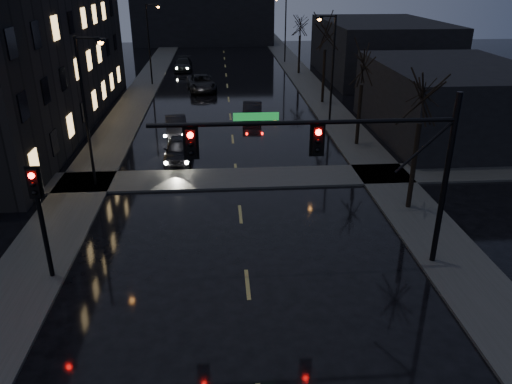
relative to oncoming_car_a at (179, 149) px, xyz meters
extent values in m
cube|color=#2D2D2B|center=(-5.02, 13.10, -0.66)|extent=(3.00, 140.00, 0.12)
cube|color=#2D2D2B|center=(11.98, 13.10, -0.66)|extent=(3.00, 140.00, 0.12)
cube|color=#2D2D2B|center=(3.48, -3.40, -0.66)|extent=(40.00, 3.00, 0.12)
cube|color=black|center=(18.98, 4.10, 1.78)|extent=(10.00, 14.00, 5.00)
cube|color=black|center=(20.48, 26.10, 2.28)|extent=(12.00, 18.00, 6.00)
cube|color=black|center=(0.48, 56.10, 3.28)|extent=(22.00, 10.00, 8.00)
cylinder|color=black|center=(11.08, -12.90, 2.78)|extent=(0.22, 0.22, 7.00)
cylinder|color=black|center=(5.58, -12.90, 5.28)|extent=(11.00, 0.16, 0.16)
cylinder|color=black|center=(10.08, -12.90, 4.28)|extent=(2.05, 0.10, 2.05)
cube|color=#0C591E|center=(3.88, -12.90, 5.53)|extent=(1.60, 0.04, 0.28)
cube|color=black|center=(1.58, -12.90, 4.63)|extent=(0.35, 0.28, 1.05)
sphere|color=#FF0705|center=(1.58, -13.06, 4.96)|extent=(0.22, 0.22, 0.22)
cube|color=black|center=(6.08, -12.90, 4.63)|extent=(0.35, 0.28, 1.05)
sphere|color=#FF0705|center=(6.08, -13.06, 4.96)|extent=(0.22, 0.22, 0.22)
cylinder|color=black|center=(-4.02, -12.90, 1.48)|extent=(0.18, 0.18, 4.40)
cube|color=black|center=(-4.02, -12.90, 3.28)|extent=(0.35, 0.28, 1.05)
sphere|color=#FF0705|center=(-4.02, -13.06, 3.61)|extent=(0.22, 0.22, 0.22)
cylinder|color=black|center=(11.88, -7.90, 1.48)|extent=(0.24, 0.24, 4.40)
cylinder|color=black|center=(11.88, 2.10, 1.34)|extent=(0.24, 0.24, 4.12)
cylinder|color=black|center=(11.88, 14.10, 1.62)|extent=(0.24, 0.24, 4.68)
cylinder|color=black|center=(11.88, 28.10, 1.43)|extent=(0.24, 0.24, 4.29)
cylinder|color=black|center=(-4.32, -3.90, 3.28)|extent=(0.16, 0.16, 8.00)
cylinder|color=black|center=(-3.72, -3.90, 7.18)|extent=(1.20, 0.10, 0.10)
cube|color=black|center=(-3.12, -3.90, 7.08)|extent=(0.50, 0.25, 0.15)
sphere|color=orange|center=(-3.12, -3.90, 6.98)|extent=(0.28, 0.28, 0.28)
cylinder|color=black|center=(-4.32, 23.10, 3.28)|extent=(0.16, 0.16, 8.00)
cylinder|color=black|center=(-3.72, 23.10, 7.18)|extent=(1.20, 0.10, 0.10)
cube|color=black|center=(-3.12, 23.10, 7.08)|extent=(0.50, 0.25, 0.15)
sphere|color=orange|center=(-3.12, 23.10, 6.98)|extent=(0.28, 0.28, 0.28)
cylinder|color=black|center=(11.28, 8.10, 3.28)|extent=(0.16, 0.16, 8.00)
cylinder|color=black|center=(10.68, 8.10, 7.18)|extent=(1.20, 0.10, 0.10)
cube|color=black|center=(10.08, 8.10, 7.08)|extent=(0.50, 0.25, 0.15)
sphere|color=orange|center=(10.08, 8.10, 6.98)|extent=(0.28, 0.28, 0.28)
cylinder|color=black|center=(11.28, 36.10, 3.28)|extent=(0.16, 0.16, 8.00)
imported|color=black|center=(0.00, 0.00, 0.00)|extent=(1.73, 4.23, 1.44)
imported|color=black|center=(-0.54, 5.30, -0.04)|extent=(1.96, 4.25, 1.35)
imported|color=black|center=(0.91, 20.13, 0.05)|extent=(3.24, 5.83, 1.54)
imported|color=black|center=(-1.57, 31.28, 0.01)|extent=(2.07, 5.06, 1.47)
imported|color=black|center=(5.28, 9.72, -0.03)|extent=(1.83, 4.31, 1.38)
camera|label=1|loc=(2.63, -29.76, 10.15)|focal=35.00mm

